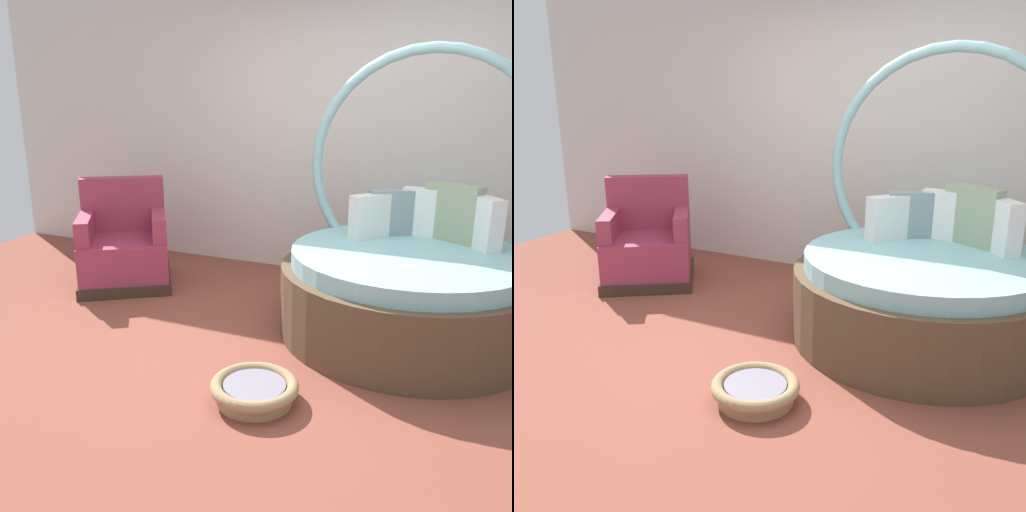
{
  "view_description": "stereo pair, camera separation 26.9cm",
  "coord_description": "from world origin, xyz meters",
  "views": [
    {
      "loc": [
        1.22,
        -2.95,
        1.71
      ],
      "look_at": [
        -0.32,
        0.55,
        0.55
      ],
      "focal_mm": 38.34,
      "sensor_mm": 36.0,
      "label": 1
    },
    {
      "loc": [
        1.46,
        -2.83,
        1.71
      ],
      "look_at": [
        -0.32,
        0.55,
        0.55
      ],
      "focal_mm": 38.34,
      "sensor_mm": 36.0,
      "label": 2
    }
  ],
  "objects": [
    {
      "name": "pet_basket",
      "position": [
        0.1,
        -0.43,
        0.07
      ],
      "size": [
        0.51,
        0.51,
        0.13
      ],
      "color": "#9E7F56",
      "rests_on": "ground_plane"
    },
    {
      "name": "red_armchair",
      "position": [
        -1.82,
        0.96,
        0.33
      ],
      "size": [
        1.11,
        1.11,
        0.94
      ],
      "color": "#38281E",
      "rests_on": "ground_plane"
    },
    {
      "name": "back_wall",
      "position": [
        0.0,
        2.06,
        1.49
      ],
      "size": [
        8.0,
        0.12,
        2.98
      ],
      "primitive_type": "cube",
      "color": "silver",
      "rests_on": "ground_plane"
    },
    {
      "name": "round_daybed",
      "position": [
        0.73,
        0.92,
        0.42
      ],
      "size": [
        1.81,
        1.81,
        2.05
      ],
      "color": "brown",
      "rests_on": "ground_plane"
    },
    {
      "name": "ground_plane",
      "position": [
        0.0,
        0.0,
        -0.01
      ],
      "size": [
        8.0,
        8.0,
        0.02
      ],
      "primitive_type": "cube",
      "color": "brown"
    }
  ]
}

